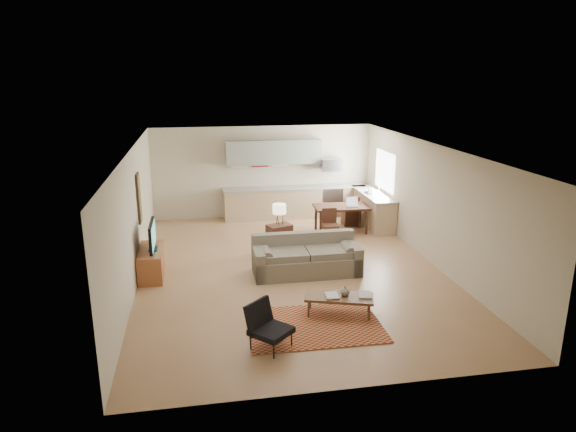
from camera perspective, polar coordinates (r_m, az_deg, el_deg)
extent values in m
plane|color=#986E4A|center=(11.42, 0.27, -5.96)|extent=(9.00, 9.00, 0.00)
plane|color=white|center=(10.72, 0.28, 7.56)|extent=(9.00, 9.00, 0.00)
plane|color=#B6AE93|center=(15.33, -2.77, 4.94)|extent=(6.50, 0.00, 6.50)
plane|color=#B6AE93|center=(6.87, 7.14, -9.19)|extent=(6.50, 0.00, 6.50)
plane|color=#B6AE93|center=(10.91, -16.77, -0.23)|extent=(0.00, 9.00, 9.00)
plane|color=#B6AE93|center=(11.99, 15.74, 1.28)|extent=(0.00, 9.00, 9.00)
cube|color=#A5A8AD|center=(15.59, 4.74, 1.71)|extent=(0.62, 0.62, 0.90)
cube|color=#A5A8AD|center=(15.38, 4.81, 5.70)|extent=(0.62, 0.40, 0.35)
cube|color=gray|center=(15.10, -1.58, 7.10)|extent=(2.80, 0.34, 0.70)
cube|color=white|center=(14.63, 10.69, 4.96)|extent=(0.02, 1.40, 1.05)
cube|color=maroon|center=(9.06, 2.92, -12.03)|extent=(2.32, 1.62, 0.02)
imported|color=maroon|center=(9.27, 4.19, -8.84)|extent=(0.27, 0.34, 0.03)
imported|color=navy|center=(9.39, 7.83, -8.62)|extent=(0.41, 0.45, 0.02)
imported|color=black|center=(9.32, 6.34, -8.27)|extent=(0.21, 0.21, 0.17)
imported|color=#FEEACC|center=(14.65, 9.06, 2.91)|extent=(0.12, 0.13, 0.19)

